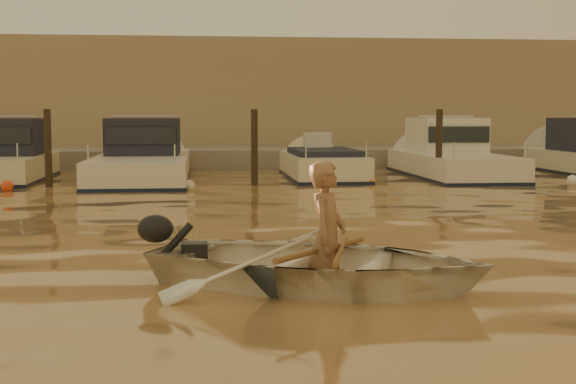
{
  "coord_description": "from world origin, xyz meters",
  "views": [
    {
      "loc": [
        -1.64,
        -7.28,
        1.88
      ],
      "look_at": [
        -0.37,
        4.22,
        0.75
      ],
      "focal_mm": 50.0,
      "sensor_mm": 36.0,
      "label": 1
    }
  ],
  "objects": [
    {
      "name": "ground_plane",
      "position": [
        0.0,
        0.0,
        0.0
      ],
      "size": [
        160.0,
        160.0,
        0.0
      ],
      "primitive_type": "plane",
      "color": "olive",
      "rests_on": "ground"
    },
    {
      "name": "dinghy",
      "position": [
        -0.37,
        1.22,
        0.27
      ],
      "size": [
        4.5,
        3.98,
        0.77
      ],
      "primitive_type": "imported",
      "rotation": [
        0.0,
        0.0,
        1.14
      ],
      "color": "white",
      "rests_on": "ground_plane"
    },
    {
      "name": "person",
      "position": [
        -0.28,
        1.17,
        0.54
      ],
      "size": [
        0.62,
        0.72,
        1.68
      ],
      "primitive_type": "imported",
      "rotation": [
        0.0,
        0.0,
        1.14
      ],
      "color": "#956A4A",
      "rests_on": "dinghy"
    },
    {
      "name": "outboard_motor",
      "position": [
        -1.73,
        1.85,
        0.28
      ],
      "size": [
        0.98,
        0.74,
        0.7
      ],
      "primitive_type": null,
      "rotation": [
        0.0,
        0.0,
        -0.43
      ],
      "color": "black",
      "rests_on": "dinghy"
    },
    {
      "name": "oar_port",
      "position": [
        -0.14,
        1.11,
        0.42
      ],
      "size": [
        0.53,
        2.06,
        0.13
      ],
      "primitive_type": "cylinder",
      "rotation": [
        1.54,
        0.0,
        -0.23
      ],
      "color": "brown",
      "rests_on": "dinghy"
    },
    {
      "name": "oar_starboard",
      "position": [
        -0.32,
        1.19,
        0.42
      ],
      "size": [
        1.25,
        1.76,
        0.13
      ],
      "primitive_type": "cylinder",
      "rotation": [
        1.54,
        0.0,
        -0.61
      ],
      "color": "brown",
      "rests_on": "dinghy"
    },
    {
      "name": "moored_boat_1",
      "position": [
        -6.99,
        16.0,
        0.62
      ],
      "size": [
        1.92,
        5.83,
        1.75
      ],
      "primitive_type": null,
      "color": "beige",
      "rests_on": "ground_plane"
    },
    {
      "name": "moored_boat_2",
      "position": [
        -3.27,
        16.0,
        0.62
      ],
      "size": [
        2.57,
        8.51,
        1.75
      ],
      "primitive_type": null,
      "color": "silver",
      "rests_on": "ground_plane"
    },
    {
      "name": "moored_boat_3",
      "position": [
        1.95,
        16.0,
        0.22
      ],
      "size": [
        2.02,
        5.85,
        0.95
      ],
      "primitive_type": null,
      "color": "beige",
      "rests_on": "ground_plane"
    },
    {
      "name": "moored_boat_4",
      "position": [
        5.88,
        16.0,
        0.62
      ],
      "size": [
        2.39,
        7.31,
        1.75
      ],
      "primitive_type": null,
      "color": "silver",
      "rests_on": "ground_plane"
    },
    {
      "name": "piling_1",
      "position": [
        -5.5,
        13.8,
        0.9
      ],
      "size": [
        0.18,
        0.18,
        2.2
      ],
      "primitive_type": "cylinder",
      "color": "#2D2319",
      "rests_on": "ground_plane"
    },
    {
      "name": "piling_2",
      "position": [
        -0.2,
        13.8,
        0.9
      ],
      "size": [
        0.18,
        0.18,
        2.2
      ],
      "primitive_type": "cylinder",
      "color": "#2D2319",
      "rests_on": "ground_plane"
    },
    {
      "name": "piling_3",
      "position": [
        4.8,
        13.8,
        0.9
      ],
      "size": [
        0.18,
        0.18,
        2.2
      ],
      "primitive_type": "cylinder",
      "color": "#2D2319",
      "rests_on": "ground_plane"
    },
    {
      "name": "fender_b",
      "position": [
        -6.37,
        13.03,
        0.1
      ],
      "size": [
        0.3,
        0.3,
        0.3
      ],
      "primitive_type": "sphere",
      "color": "#E5441A",
      "rests_on": "ground_plane"
    },
    {
      "name": "fender_c",
      "position": [
        -1.91,
        12.62,
        0.1
      ],
      "size": [
        0.3,
        0.3,
        0.3
      ],
      "primitive_type": "sphere",
      "color": "silver",
      "rests_on": "ground_plane"
    },
    {
      "name": "fender_d",
      "position": [
        2.88,
        13.61,
        0.1
      ],
      "size": [
        0.3,
        0.3,
        0.3
      ],
      "primitive_type": "sphere",
      "color": "orange",
      "rests_on": "ground_plane"
    },
    {
      "name": "fender_e",
      "position": [
        8.29,
        13.14,
        0.1
      ],
      "size": [
        0.3,
        0.3,
        0.3
      ],
      "primitive_type": "sphere",
      "color": "white",
      "rests_on": "ground_plane"
    },
    {
      "name": "quay",
      "position": [
        0.0,
        21.5,
        0.15
      ],
      "size": [
        52.0,
        4.0,
        1.0
      ],
      "primitive_type": "cube",
      "color": "gray",
      "rests_on": "ground_plane"
    },
    {
      "name": "waterfront_building",
      "position": [
        0.0,
        27.0,
        2.4
      ],
      "size": [
        46.0,
        7.0,
        4.8
      ],
      "primitive_type": "cube",
      "color": "#9E8466",
      "rests_on": "quay"
    }
  ]
}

